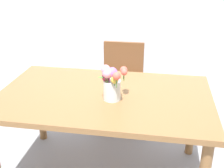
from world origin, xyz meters
name	(u,v)px	position (x,y,z in m)	size (l,w,h in m)	color
dining_table	(104,104)	(0.00, 0.00, 0.66)	(1.60, 1.00, 0.75)	olive
chair_far	(122,80)	(0.02, 0.84, 0.52)	(0.42, 0.42, 0.90)	brown
flower_vase	(112,82)	(0.08, -0.09, 0.89)	(0.20, 0.22, 0.28)	silver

